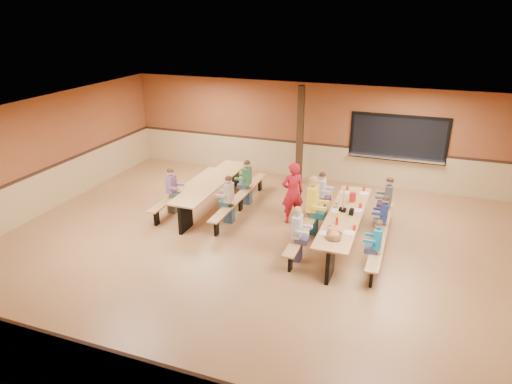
% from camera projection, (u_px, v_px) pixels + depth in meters
% --- Properties ---
extents(ground, '(12.00, 12.00, 0.00)m').
position_uv_depth(ground, '(256.00, 248.00, 10.37)').
color(ground, brown).
rests_on(ground, ground).
extents(room_envelope, '(12.04, 10.04, 3.02)m').
position_uv_depth(room_envelope, '(256.00, 221.00, 10.11)').
color(room_envelope, brown).
rests_on(room_envelope, ground).
extents(kitchen_pass_through, '(2.78, 0.28, 1.38)m').
position_uv_depth(kitchen_pass_through, '(398.00, 140.00, 13.30)').
color(kitchen_pass_through, black).
rests_on(kitchen_pass_through, ground).
extents(structural_post, '(0.18, 0.18, 3.00)m').
position_uv_depth(structural_post, '(300.00, 136.00, 13.70)').
color(structural_post, black).
rests_on(structural_post, ground).
extents(cafeteria_table_main, '(1.91, 3.70, 0.74)m').
position_uv_depth(cafeteria_table_main, '(344.00, 223.00, 10.40)').
color(cafeteria_table_main, '#AF7C45').
rests_on(cafeteria_table_main, ground).
extents(cafeteria_table_second, '(1.91, 3.70, 0.74)m').
position_uv_depth(cafeteria_table_second, '(212.00, 188.00, 12.39)').
color(cafeteria_table_second, '#AF7C45').
rests_on(cafeteria_table_second, ground).
extents(seated_child_white_left, '(0.38, 0.31, 1.24)m').
position_uv_depth(seated_child_white_left, '(297.00, 234.00, 9.67)').
color(seated_child_white_left, silver).
rests_on(seated_child_white_left, ground).
extents(seated_adult_yellow, '(0.48, 0.39, 1.43)m').
position_uv_depth(seated_adult_yellow, '(312.00, 206.00, 10.83)').
color(seated_adult_yellow, yellow).
rests_on(seated_adult_yellow, ground).
extents(seated_child_grey_left, '(0.37, 0.30, 1.20)m').
position_uv_depth(seated_child_grey_left, '(321.00, 195.00, 11.75)').
color(seated_child_grey_left, silver).
rests_on(seated_child_grey_left, ground).
extents(seated_child_teal_right, '(0.35, 0.28, 1.16)m').
position_uv_depth(seated_child_teal_right, '(377.00, 247.00, 9.24)').
color(seated_child_teal_right, '#147298').
rests_on(seated_child_teal_right, ground).
extents(seated_child_navy_right, '(0.34, 0.28, 1.14)m').
position_uv_depth(seated_child_navy_right, '(383.00, 220.00, 10.44)').
color(seated_child_navy_right, navy).
rests_on(seated_child_navy_right, ground).
extents(seated_child_char_right, '(0.38, 0.31, 1.24)m').
position_uv_depth(seated_child_char_right, '(388.00, 201.00, 11.31)').
color(seated_child_char_right, '#484E52').
rests_on(seated_child_char_right, ground).
extents(seated_child_purple_sec, '(0.37, 0.31, 1.22)m').
position_uv_depth(seated_child_purple_sec, '(172.00, 191.00, 11.98)').
color(seated_child_purple_sec, '#794F79').
rests_on(seated_child_purple_sec, ground).
extents(seated_child_green_sec, '(0.38, 0.31, 1.24)m').
position_uv_depth(seated_child_green_sec, '(247.00, 183.00, 12.52)').
color(seated_child_green_sec, '#316B40').
rests_on(seated_child_green_sec, ground).
extents(seated_child_tan_sec, '(0.38, 0.31, 1.23)m').
position_uv_depth(seated_child_tan_sec, '(229.00, 200.00, 11.42)').
color(seated_child_tan_sec, '#AFA38C').
rests_on(seated_child_tan_sec, ground).
extents(standing_woman, '(0.70, 0.64, 1.59)m').
position_uv_depth(standing_woman, '(293.00, 193.00, 11.35)').
color(standing_woman, red).
rests_on(standing_woman, ground).
extents(punch_pitcher, '(0.16, 0.16, 0.22)m').
position_uv_depth(punch_pitcher, '(353.00, 197.00, 10.97)').
color(punch_pitcher, red).
rests_on(punch_pitcher, cafeteria_table_main).
extents(chip_bowl, '(0.32, 0.32, 0.15)m').
position_uv_depth(chip_bowl, '(334.00, 235.00, 9.20)').
color(chip_bowl, orange).
rests_on(chip_bowl, cafeteria_table_main).
extents(napkin_dispenser, '(0.10, 0.14, 0.13)m').
position_uv_depth(napkin_dispenser, '(352.00, 212.00, 10.29)').
color(napkin_dispenser, black).
rests_on(napkin_dispenser, cafeteria_table_main).
extents(condiment_mustard, '(0.06, 0.06, 0.17)m').
position_uv_depth(condiment_mustard, '(339.00, 216.00, 10.05)').
color(condiment_mustard, yellow).
rests_on(condiment_mustard, cafeteria_table_main).
extents(condiment_ketchup, '(0.06, 0.06, 0.17)m').
position_uv_depth(condiment_ketchup, '(337.00, 221.00, 9.80)').
color(condiment_ketchup, '#B2140F').
rests_on(condiment_ketchup, cafeteria_table_main).
extents(table_paddle, '(0.16, 0.16, 0.56)m').
position_uv_depth(table_paddle, '(343.00, 206.00, 10.43)').
color(table_paddle, black).
rests_on(table_paddle, cafeteria_table_main).
extents(place_settings, '(0.65, 3.30, 0.11)m').
position_uv_depth(place_settings, '(345.00, 212.00, 10.30)').
color(place_settings, beige).
rests_on(place_settings, cafeteria_table_main).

